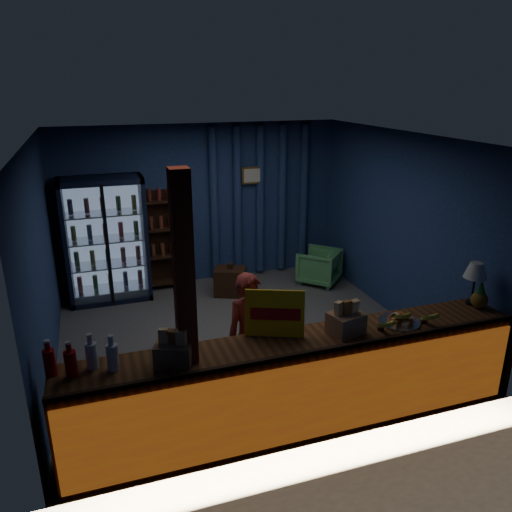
{
  "coord_description": "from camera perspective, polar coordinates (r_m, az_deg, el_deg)",
  "views": [
    {
      "loc": [
        -1.69,
        -5.65,
        3.22
      ],
      "look_at": [
        0.14,
        -0.2,
        1.19
      ],
      "focal_mm": 35.0,
      "sensor_mm": 36.0,
      "label": 1
    }
  ],
  "objects": [
    {
      "name": "soda_bottles",
      "position": [
        4.39,
        -19.34,
        -10.98
      ],
      "size": [
        0.59,
        0.18,
        0.32
      ],
      "color": "#B50C0E",
      "rests_on": "counter"
    },
    {
      "name": "snack_box_centre",
      "position": [
        4.83,
        10.25,
        -7.36
      ],
      "size": [
        0.36,
        0.32,
        0.32
      ],
      "color": "#A5764F",
      "rests_on": "counter"
    },
    {
      "name": "table_lamp",
      "position": [
        5.72,
        23.82,
        -1.68
      ],
      "size": [
        0.24,
        0.24,
        0.47
      ],
      "color": "black",
      "rests_on": "counter"
    },
    {
      "name": "beverage_cooler",
      "position": [
        7.9,
        -16.74,
        1.77
      ],
      "size": [
        1.2,
        0.62,
        1.9
      ],
      "color": "black",
      "rests_on": "ground"
    },
    {
      "name": "side_table",
      "position": [
        7.9,
        -2.96,
        -2.92
      ],
      "size": [
        0.58,
        0.51,
        0.52
      ],
      "color": "#331810",
      "rests_on": "ground"
    },
    {
      "name": "pineapple",
      "position": [
        5.73,
        24.2,
        -4.34
      ],
      "size": [
        0.18,
        0.18,
        0.3
      ],
      "color": "olive",
      "rests_on": "counter"
    },
    {
      "name": "room_walls",
      "position": [
        6.12,
        -1.84,
        3.78
      ],
      "size": [
        4.6,
        4.6,
        4.6
      ],
      "color": "navy",
      "rests_on": "ground"
    },
    {
      "name": "green_chair",
      "position": [
        8.4,
        7.22,
        -1.17
      ],
      "size": [
        0.88,
        0.88,
        0.58
      ],
      "primitive_type": "imported",
      "rotation": [
        0.0,
        0.0,
        3.92
      ],
      "color": "#58B064",
      "rests_on": "ground"
    },
    {
      "name": "curtain_folds",
      "position": [
        8.46,
        0.48,
        6.3
      ],
      "size": [
        1.74,
        0.14,
        2.5
      ],
      "color": "navy",
      "rests_on": "room_walls"
    },
    {
      "name": "counter",
      "position": [
        4.93,
        4.95,
        -14.41
      ],
      "size": [
        4.4,
        0.57,
        0.99
      ],
      "color": "brown",
      "rests_on": "ground"
    },
    {
      "name": "bottle_shelf",
      "position": [
        8.14,
        -10.73,
        1.74
      ],
      "size": [
        0.5,
        0.28,
        1.6
      ],
      "color": "#331810",
      "rests_on": "ground"
    },
    {
      "name": "pastry_tray",
      "position": [
        5.17,
        16.06,
        -7.14
      ],
      "size": [
        0.41,
        0.41,
        0.07
      ],
      "color": "silver",
      "rests_on": "counter"
    },
    {
      "name": "banana_bunches",
      "position": [
        5.03,
        15.21,
        -7.13
      ],
      "size": [
        0.94,
        0.28,
        0.15
      ],
      "color": "yellow",
      "rests_on": "counter"
    },
    {
      "name": "yellow_sign",
      "position": [
        4.67,
        2.14,
        -6.57
      ],
      "size": [
        0.56,
        0.31,
        0.44
      ],
      "color": "yellow",
      "rests_on": "counter"
    },
    {
      "name": "snack_box_left",
      "position": [
        4.33,
        -9.38,
        -10.67
      ],
      "size": [
        0.37,
        0.34,
        0.32
      ],
      "color": "#A5764F",
      "rests_on": "counter"
    },
    {
      "name": "support_post",
      "position": [
        4.26,
        -7.98,
        -7.54
      ],
      "size": [
        0.16,
        0.16,
        2.6
      ],
      "primitive_type": "cube",
      "color": "maroon",
      "rests_on": "ground"
    },
    {
      "name": "shopkeeper",
      "position": [
        5.24,
        -0.68,
        -9.29
      ],
      "size": [
        0.51,
        0.34,
        1.4
      ],
      "primitive_type": "imported",
      "rotation": [
        0.0,
        0.0,
        0.0
      ],
      "color": "maroon",
      "rests_on": "ground"
    },
    {
      "name": "ground",
      "position": [
        6.72,
        -1.69,
        -9.22
      ],
      "size": [
        4.6,
        4.6,
        0.0
      ],
      "primitive_type": "plane",
      "color": "#515154",
      "rests_on": "ground"
    },
    {
      "name": "framed_picture",
      "position": [
        8.28,
        -0.41,
        9.2
      ],
      "size": [
        0.36,
        0.04,
        0.28
      ],
      "color": "gold",
      "rests_on": "room_walls"
    }
  ]
}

